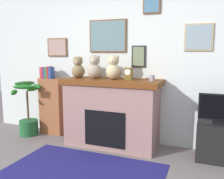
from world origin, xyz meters
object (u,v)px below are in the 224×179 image
Objects in this scene: fireplace at (112,112)px; mantel_clock at (128,74)px; bookshelf at (51,104)px; candle_jar at (152,78)px; potted_plant at (28,114)px; tv_stand at (219,142)px; teddy_bear_tan at (114,68)px; teddy_bear_brown at (95,68)px; television at (222,109)px; teddy_bear_cream at (78,68)px.

fireplace is 8.31× the size of mantel_clock.
bookshelf is 1.63m from mantel_clock.
mantel_clock is at bearing -179.81° from candle_jar.
potted_plant is 1.62× the size of tv_stand.
bookshelf reaches higher than fireplace.
potted_plant is 1.84m from teddy_bear_tan.
teddy_bear_tan is at bearing -179.30° from tv_stand.
bookshelf is 1.17m from teddy_bear_brown.
mantel_clock reaches higher than candle_jar.
fireplace reaches higher than television.
teddy_bear_cream is at bearing 4.74° from potted_plant.
teddy_bear_cream is at bearing -179.54° from television.
teddy_bear_brown is 0.32m from teddy_bear_tan.
teddy_bear_cream is (0.65, -0.12, 0.67)m from bookshelf.
potted_plant is at bearing -177.85° from candle_jar.
teddy_bear_brown is (0.94, -0.12, 0.69)m from bookshelf.
mantel_clock is at bearing 2.53° from potted_plant.
fireplace is 1.60m from potted_plant.
fireplace is 0.91m from teddy_bear_cream.
fireplace is at bearing -4.66° from bookshelf.
candle_jar is (2.23, 0.08, 0.74)m from potted_plant.
candle_jar is (-0.95, -0.02, 0.85)m from tv_stand.
mantel_clock reaches higher than fireplace.
teddy_bear_tan is (-1.56, -0.02, 0.98)m from tv_stand.
potted_plant is 3.20m from television.
fireplace is 0.68m from mantel_clock.
television is at bearing 0.46° from teddy_bear_cream.
teddy_bear_cream is (-0.59, -0.02, 0.69)m from fireplace.
television is at bearing 1.03° from candle_jar.
teddy_bear_cream is 0.92× the size of teddy_bear_tan.
candle_jar is (0.64, -0.02, 0.58)m from fireplace.
potted_plant reaches higher than television.
tv_stand is at bearing 90.00° from television.
candle_jar is 0.37m from mantel_clock.
bookshelf is at bearing 169.56° from teddy_bear_cream.
fireplace is at bearing -179.97° from tv_stand.
teddy_bear_brown is at bearing -0.01° from teddy_bear_cream.
bookshelf is at bearing 29.55° from potted_plant.
teddy_bear_brown is at bearing -7.18° from bookshelf.
fireplace is 4.09× the size of teddy_bear_tan.
teddy_bear_brown is (-0.56, 0.00, 0.07)m from mantel_clock.
teddy_bear_brown is (1.30, 0.08, 0.86)m from potted_plant.
teddy_bear_cream is (-1.23, -0.00, 0.11)m from candle_jar.
teddy_bear_tan is (0.03, -0.02, 0.70)m from fireplace.
bookshelf reaches higher than tv_stand.
mantel_clock is 0.49× the size of teddy_bear_tan.
candle_jar is at bearing 0.03° from teddy_bear_brown.
fireplace is 0.70m from teddy_bear_tan.
mantel_clock is at bearing -179.14° from tv_stand.
tv_stand is 1.00× the size of television.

